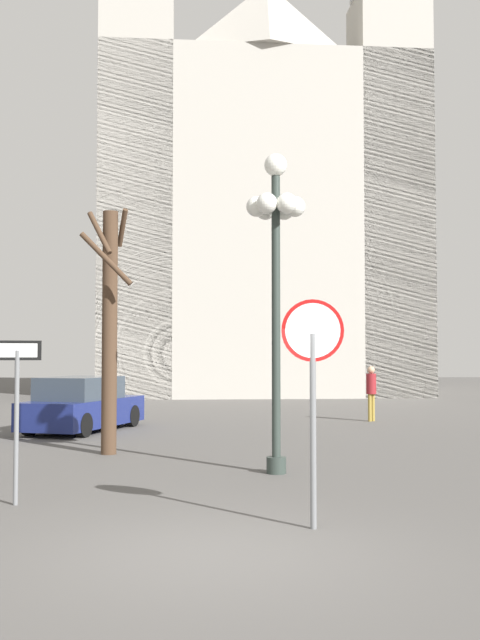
{
  "coord_description": "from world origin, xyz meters",
  "views": [
    {
      "loc": [
        0.19,
        -8.17,
        2.18
      ],
      "look_at": [
        0.48,
        16.62,
        3.32
      ],
      "focal_mm": 41.38,
      "sensor_mm": 36.0,
      "label": 1
    }
  ],
  "objects_px": {
    "one_way_arrow_sign": "(17,398)",
    "street_lamp": "(276,245)",
    "stop_sign": "(313,367)",
    "bare_tree": "(110,325)",
    "pedestrian_walking": "(371,388)",
    "parked_car_near_navy": "(83,406)",
    "cathedral": "(258,199)"
  },
  "relations": [
    {
      "from": "stop_sign",
      "to": "bare_tree",
      "type": "distance_m",
      "value": 7.82
    },
    {
      "from": "stop_sign",
      "to": "bare_tree",
      "type": "xyz_separation_m",
      "value": [
        -3.69,
        6.85,
        0.79
      ]
    },
    {
      "from": "street_lamp",
      "to": "pedestrian_walking",
      "type": "bearing_deg",
      "value": 70.24
    },
    {
      "from": "stop_sign",
      "to": "street_lamp",
      "type": "xyz_separation_m",
      "value": [
        -0.2,
        4.25,
        2.16
      ]
    },
    {
      "from": "stop_sign",
      "to": "parked_car_near_navy",
      "type": "bearing_deg",
      "value": 114.13
    },
    {
      "from": "bare_tree",
      "to": "parked_car_near_navy",
      "type": "distance_m",
      "value": 5.5
    },
    {
      "from": "cathedral",
      "to": "bare_tree",
      "type": "height_order",
      "value": "cathedral"
    },
    {
      "from": "stop_sign",
      "to": "street_lamp",
      "type": "relative_size",
      "value": 0.49
    },
    {
      "from": "street_lamp",
      "to": "pedestrian_walking",
      "type": "relative_size",
      "value": 3.32
    },
    {
      "from": "bare_tree",
      "to": "street_lamp",
      "type": "bearing_deg",
      "value": -36.67
    },
    {
      "from": "street_lamp",
      "to": "bare_tree",
      "type": "distance_m",
      "value": 4.56
    },
    {
      "from": "one_way_arrow_sign",
      "to": "bare_tree",
      "type": "distance_m",
      "value": 5.52
    },
    {
      "from": "street_lamp",
      "to": "parked_car_near_navy",
      "type": "distance_m",
      "value": 9.63
    },
    {
      "from": "pedestrian_walking",
      "to": "parked_car_near_navy",
      "type": "bearing_deg",
      "value": -161.76
    },
    {
      "from": "street_lamp",
      "to": "stop_sign",
      "type": "bearing_deg",
      "value": -87.25
    },
    {
      "from": "parked_car_near_navy",
      "to": "pedestrian_walking",
      "type": "relative_size",
      "value": 2.66
    },
    {
      "from": "stop_sign",
      "to": "parked_car_near_navy",
      "type": "height_order",
      "value": "stop_sign"
    },
    {
      "from": "one_way_arrow_sign",
      "to": "street_lamp",
      "type": "xyz_separation_m",
      "value": [
        3.94,
        2.76,
        2.64
      ]
    },
    {
      "from": "cathedral",
      "to": "street_lamp",
      "type": "distance_m",
      "value": 27.74
    },
    {
      "from": "stop_sign",
      "to": "street_lamp",
      "type": "height_order",
      "value": "street_lamp"
    },
    {
      "from": "stop_sign",
      "to": "bare_tree",
      "type": "height_order",
      "value": "bare_tree"
    },
    {
      "from": "pedestrian_walking",
      "to": "stop_sign",
      "type": "bearing_deg",
      "value": -103.52
    },
    {
      "from": "street_lamp",
      "to": "parked_car_near_navy",
      "type": "bearing_deg",
      "value": 124.07
    },
    {
      "from": "one_way_arrow_sign",
      "to": "pedestrian_walking",
      "type": "distance_m",
      "value": 15.16
    },
    {
      "from": "street_lamp",
      "to": "bare_tree",
      "type": "height_order",
      "value": "street_lamp"
    },
    {
      "from": "bare_tree",
      "to": "one_way_arrow_sign",
      "type": "bearing_deg",
      "value": -94.8
    },
    {
      "from": "cathedral",
      "to": "street_lamp",
      "type": "height_order",
      "value": "cathedral"
    },
    {
      "from": "one_way_arrow_sign",
      "to": "parked_car_near_navy",
      "type": "relative_size",
      "value": 0.5
    },
    {
      "from": "one_way_arrow_sign",
      "to": "parked_car_near_navy",
      "type": "bearing_deg",
      "value": 96.11
    },
    {
      "from": "parked_car_near_navy",
      "to": "bare_tree",
      "type": "bearing_deg",
      "value": -72.34
    },
    {
      "from": "bare_tree",
      "to": "pedestrian_walking",
      "type": "distance_m",
      "value": 10.7
    },
    {
      "from": "one_way_arrow_sign",
      "to": "street_lamp",
      "type": "relative_size",
      "value": 0.4
    }
  ]
}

